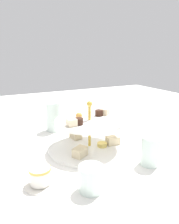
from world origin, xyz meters
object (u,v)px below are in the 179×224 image
water_glass_short_left (91,178)px  water_glass_mid_back (150,151)px  water_glass_tall_right (53,117)px  tiered_serving_stand (90,136)px  butter_knife_left (129,126)px  teacup_with_saucer (40,177)px  butter_knife_right (4,157)px

water_glass_short_left → water_glass_mid_back: size_ratio=0.74×
water_glass_tall_right → tiered_serving_stand: bearing=-75.8°
water_glass_short_left → butter_knife_left: 0.52m
water_glass_tall_right → butter_knife_left: 0.36m
butter_knife_left → water_glass_tall_right: bearing=49.7°
butter_knife_left → teacup_with_saucer: bearing=97.7°
water_glass_tall_right → butter_knife_left: bearing=-19.8°
butter_knife_right → water_glass_mid_back: bearing=67.8°
tiered_serving_stand → teacup_with_saucer: bearing=-147.0°
butter_knife_left → water_glass_mid_back: bearing=132.9°
teacup_with_saucer → butter_knife_left: 0.56m
tiered_serving_stand → butter_knife_right: size_ratio=1.80×
water_glass_short_left → butter_knife_right: 0.34m
water_glass_short_left → water_glass_mid_back: bearing=8.2°
water_glass_short_left → teacup_with_saucer: (-0.11, 0.08, -0.01)m
teacup_with_saucer → water_glass_mid_back: 0.34m
water_glass_mid_back → tiered_serving_stand: bearing=121.3°
butter_knife_left → water_glass_mid_back: water_glass_mid_back is taller
butter_knife_left → butter_knife_right: size_ratio=1.00×
water_glass_short_left → butter_knife_right: water_glass_short_left is taller
butter_knife_right → water_glass_mid_back: size_ratio=1.82×
teacup_with_saucer → butter_knife_left: bearing=28.2°
teacup_with_saucer → water_glass_mid_back: bearing=-8.3°
tiered_serving_stand → butter_knife_left: 0.30m
water_glass_short_left → butter_knife_left: water_glass_short_left is taller
tiered_serving_stand → water_glass_mid_back: (0.12, -0.19, -0.00)m
water_glass_tall_right → teacup_with_saucer: water_glass_tall_right is taller
teacup_with_saucer → butter_knife_right: 0.22m
water_glass_short_left → water_glass_tall_right: bearing=84.1°
water_glass_short_left → water_glass_mid_back: (0.23, 0.03, 0.01)m
water_glass_tall_right → water_glass_short_left: size_ratio=1.88×
water_glass_short_left → teacup_with_saucer: 0.14m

